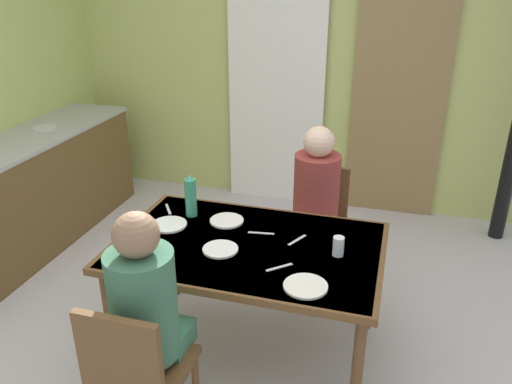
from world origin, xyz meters
TOP-DOWN VIEW (x-y plane):
  - ground_plane at (0.00, 0.00)m, footprint 6.22×6.22m
  - wall_back at (0.00, 2.39)m, footprint 4.67×0.10m
  - door_wooden at (0.87, 2.31)m, footprint 0.80×0.05m
  - curtain_panel at (-0.22, 2.29)m, footprint 0.90×0.03m
  - kitchen_counter at (-1.91, 0.84)m, footprint 0.61×2.27m
  - dining_table at (0.18, 0.10)m, footprint 1.47×0.95m
  - chair_near_diner at (-0.08, -0.73)m, footprint 0.40×0.40m
  - chair_far_diner at (0.43, 0.92)m, footprint 0.40×0.40m
  - person_near_diner at (-0.08, -0.59)m, footprint 0.30×0.37m
  - person_far_diner at (0.43, 0.79)m, footprint 0.30×0.37m
  - water_bottle_green_near at (-0.26, 0.34)m, footprint 0.07×0.07m
  - dinner_plate_near_left at (0.57, -0.22)m, footprint 0.21×0.21m
  - dinner_plate_near_right at (-0.33, 0.18)m, footprint 0.21×0.21m
  - dinner_plate_far_center at (0.06, -0.01)m, footprint 0.19×0.19m
  - dinner_plate_far_side at (-0.02, 0.32)m, footprint 0.20×0.20m
  - drinking_glass_by_near_diner at (0.67, 0.12)m, footprint 0.06×0.06m
  - cutlery_knife_near at (0.22, 0.23)m, footprint 0.15×0.04m
  - cutlery_fork_near at (0.43, 0.21)m, footprint 0.08×0.14m
  - cutlery_knife_far at (-0.43, 0.37)m, footprint 0.10×0.13m
  - cutlery_fork_far at (0.40, -0.09)m, footprint 0.12×0.11m

SIDE VIEW (x-z plane):
  - ground_plane at x=0.00m, z-range 0.00..0.00m
  - kitchen_counter at x=-1.91m, z-range 0.00..0.91m
  - chair_near_diner at x=-0.08m, z-range 0.06..0.93m
  - chair_far_diner at x=0.43m, z-range 0.06..0.93m
  - dining_table at x=0.18m, z-range 0.30..1.03m
  - cutlery_knife_near at x=0.22m, z-range 0.73..0.73m
  - cutlery_fork_near at x=0.43m, z-range 0.73..0.73m
  - cutlery_knife_far at x=-0.43m, z-range 0.73..0.73m
  - cutlery_fork_far at x=0.40m, z-range 0.73..0.73m
  - dinner_plate_near_left at x=0.57m, z-range 0.73..0.74m
  - dinner_plate_near_right at x=-0.33m, z-range 0.73..0.74m
  - dinner_plate_far_center at x=0.06m, z-range 0.73..0.74m
  - dinner_plate_far_side at x=-0.02m, z-range 0.73..0.74m
  - person_near_diner at x=-0.08m, z-range 0.40..1.17m
  - person_far_diner at x=0.43m, z-range 0.40..1.17m
  - drinking_glass_by_near_diner at x=0.67m, z-range 0.73..0.84m
  - water_bottle_green_near at x=-0.26m, z-range 0.72..0.99m
  - door_wooden at x=0.87m, z-range 0.00..2.00m
  - curtain_panel at x=-0.22m, z-range 0.00..2.43m
  - wall_back at x=0.00m, z-range 0.00..2.89m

